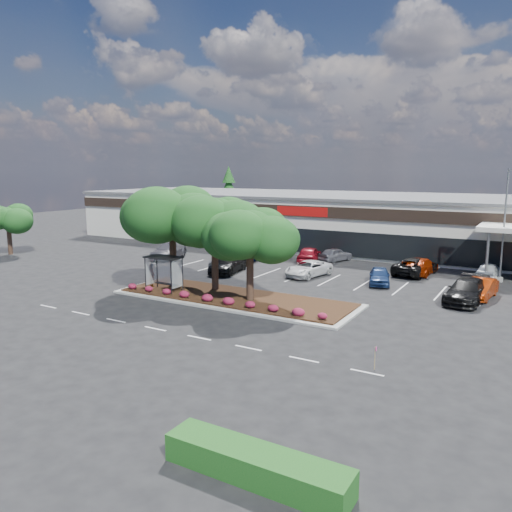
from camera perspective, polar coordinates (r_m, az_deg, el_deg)
The scene contains 29 objects.
ground at distance 31.86m, azimuth -3.35°, elevation -7.04°, with size 160.00×160.00×0.00m, color black.
retail_store at distance 61.93m, azimuth 14.31°, elevation 3.87°, with size 80.40×25.20×6.25m.
landscape_island at distance 36.10m, azimuth -2.49°, elevation -4.80°, with size 18.00×6.00×0.26m.
lane_markings at distance 40.71m, azimuth 4.63°, elevation -3.32°, with size 33.12×20.06×0.01m.
shrub_row at distance 34.31m, azimuth -4.39°, elevation -4.94°, with size 17.00×0.80×0.50m, color #9A1E46, non-canonical shape.
bus_shelter at distance 38.03m, azimuth -10.37°, elevation -0.84°, with size 2.75×1.55×2.59m.
island_tree_west at distance 39.22m, azimuth -9.54°, elevation 2.32°, with size 7.20×7.20×7.89m, color #113A13, non-canonical shape.
island_tree_mid at distance 37.70m, azimuth -4.75°, elevation 1.68°, with size 6.60×6.60×7.32m, color #113A13, non-canonical shape.
island_tree_east at distance 34.37m, azimuth -0.69°, elevation 0.24°, with size 5.80×5.80×6.50m, color #113A13, non-canonical shape.
hedge_south_east at distance 16.30m, azimuth 0.01°, elevation -22.75°, with size 6.00×1.30×0.90m, color #124D18.
tree_west_far at distance 61.21m, azimuth -26.42°, elevation 2.76°, with size 4.80×4.80×5.61m, color #113A13, non-canonical shape.
conifer_north_west at distance 85.52m, azimuth -3.12°, elevation 6.96°, with size 4.40×4.40×10.00m, color #113A13.
person_waiting at distance 39.62m, azimuth -11.81°, elevation -2.12°, with size 0.67×0.44×1.83m, color #594C47.
light_pole at distance 45.80m, azimuth 26.56°, elevation 2.40°, with size 1.43×0.63×9.38m.
survey_stake at distance 24.31m, azimuth 13.48°, elevation -10.96°, with size 0.08×0.14×1.12m.
car_0 at distance 53.59m, azimuth -9.95°, elevation 0.61°, with size 2.24×5.51×1.60m, color #525058.
car_1 at distance 47.60m, azimuth -2.93°, elevation -0.39°, with size 2.27×5.58×1.62m, color #55565D.
car_2 at distance 45.51m, azimuth -3.19°, elevation -0.93°, with size 2.13×5.24×1.52m, color black.
car_4 at distance 44.03m, azimuth 6.00°, elevation -1.44°, with size 2.26×4.90×1.36m, color silver.
car_5 at distance 42.02m, azimuth 13.92°, elevation -2.21°, with size 1.62×4.03×1.37m, color navy.
car_6 at distance 39.82m, azimuth 24.32°, elevation -3.40°, with size 1.54×4.42×1.45m, color #8C2403.
car_7 at distance 38.25m, azimuth 22.94°, elevation -3.69°, with size 2.28×5.61×1.63m, color black.
car_9 at distance 53.51m, azimuth -0.78°, elevation 0.66°, with size 1.52×4.37×1.44m, color #1D4D2D.
car_10 at distance 51.27m, azimuth -0.83°, elevation 0.41°, with size 2.39×5.89×1.71m, color navy.
car_11 at distance 50.38m, azimuth 6.12°, elevation 0.15°, with size 1.96×4.87×1.66m, color maroon.
car_12 at distance 51.56m, azimuth 9.05°, elevation 0.17°, with size 1.66×4.13×1.41m, color slate.
car_13 at distance 46.57m, azimuth 17.73°, elevation -1.13°, with size 2.56×5.54×1.54m, color black.
car_14 at distance 46.91m, azimuth 18.28°, elevation -1.10°, with size 2.12×5.22×1.52m, color maroon.
car_15 at distance 47.33m, azimuth 25.07°, elevation -1.50°, with size 1.67×4.15×1.41m, color silver.
Camera 1 is at (16.91, -25.38, 9.22)m, focal length 35.00 mm.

